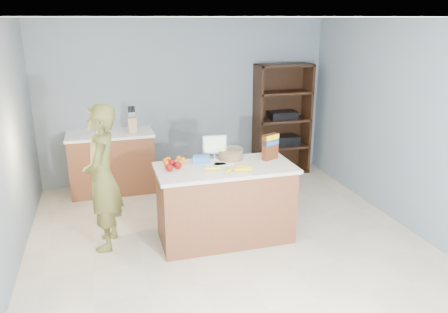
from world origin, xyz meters
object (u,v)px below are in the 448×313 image
object	(u,v)px
tv	(215,145)
cereal_box	(270,145)
shelving_unit	(281,121)
person	(102,178)
counter_peninsula	(225,206)

from	to	relation	value
tv	cereal_box	bearing A→B (deg)	-19.54
shelving_unit	tv	world-z (taller)	shelving_unit
shelving_unit	tv	xyz separation A→B (m)	(-1.59, -1.73, 0.19)
tv	cereal_box	xyz separation A→B (m)	(0.62, -0.22, 0.02)
person	cereal_box	xyz separation A→B (m)	(1.92, -0.11, 0.26)
person	shelving_unit	bearing A→B (deg)	132.47
shelving_unit	cereal_box	world-z (taller)	shelving_unit
person	cereal_box	size ratio (longest dim) A/B	5.39
shelving_unit	cereal_box	size ratio (longest dim) A/B	5.92
tv	cereal_box	size ratio (longest dim) A/B	0.93
person	tv	world-z (taller)	person
counter_peninsula	tv	distance (m)	0.72
cereal_box	person	bearing A→B (deg)	176.69
tv	counter_peninsula	bearing A→B (deg)	-83.02
person	tv	bearing A→B (deg)	104.80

